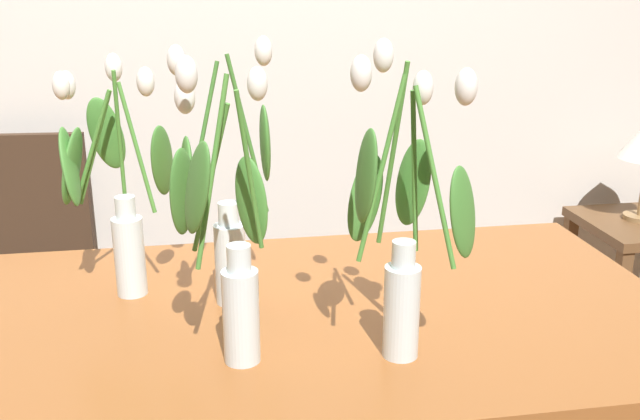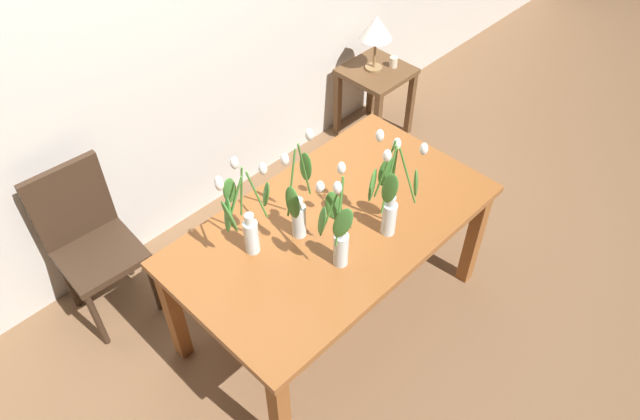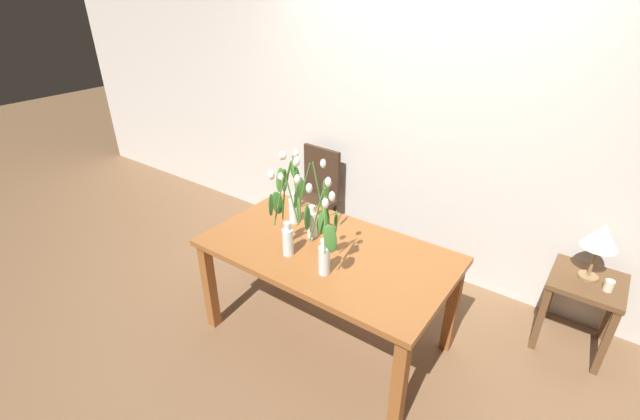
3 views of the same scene
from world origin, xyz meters
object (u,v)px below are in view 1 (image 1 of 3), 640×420
dining_table (312,346)px  side_table (640,250)px  tulip_vase_0 (229,222)px  dining_chair (28,259)px  tulip_vase_1 (116,199)px  tulip_vase_2 (402,240)px  tulip_vase_3 (229,254)px

dining_table → side_table: bearing=33.2°
tulip_vase_0 → dining_chair: 1.19m
tulip_vase_0 → tulip_vase_1: (-0.24, 0.09, 0.04)m
tulip_vase_2 → dining_chair: (-0.95, 1.20, -0.45)m
dining_table → tulip_vase_2: bearing=-59.4°
tulip_vase_3 → tulip_vase_1: bearing=124.0°
tulip_vase_0 → dining_chair: size_ratio=0.62×
dining_chair → side_table: bearing=-1.2°
tulip_vase_1 → side_table: size_ratio=0.97×
tulip_vase_0 → tulip_vase_2: tulip_vase_2 is taller
tulip_vase_0 → side_table: bearing=28.6°
side_table → tulip_vase_3: bearing=-145.1°
dining_table → side_table: 1.71m
tulip_vase_0 → side_table: (1.59, 0.87, -0.50)m
tulip_vase_2 → side_table: bearing=41.8°
tulip_vase_1 → tulip_vase_3: (0.23, -0.34, -0.01)m
side_table → dining_chair: bearing=178.8°
tulip_vase_0 → tulip_vase_2: 0.42m
tulip_vase_1 → dining_chair: 1.02m
dining_table → dining_chair: 1.28m
tulip_vase_3 → side_table: 2.02m
dining_table → tulip_vase_1: bearing=159.7°
tulip_vase_3 → tulip_vase_0: bearing=87.7°
tulip_vase_0 → tulip_vase_1: 0.26m
tulip_vase_2 → side_table: 1.81m
tulip_vase_3 → tulip_vase_2: bearing=-6.4°
tulip_vase_0 → tulip_vase_1: size_ratio=1.08×
dining_table → tulip_vase_0: (-0.17, 0.06, 0.28)m
tulip_vase_1 → side_table: tulip_vase_1 is taller
tulip_vase_3 → side_table: (1.60, 1.12, -0.52)m
dining_table → tulip_vase_1: (-0.41, 0.15, 0.32)m
tulip_vase_1 → tulip_vase_3: 0.41m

